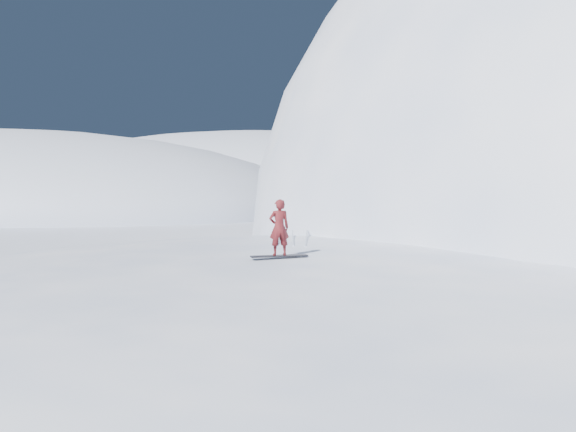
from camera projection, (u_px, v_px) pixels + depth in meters
ground at (270, 338)px, 14.85m from camera, size 400.00×400.00×0.00m
near_ridge at (323, 315)px, 17.49m from camera, size 36.00×28.00×4.80m
peak_shoulder at (518, 258)px, 31.64m from camera, size 28.00×24.00×18.00m
far_ridge_c at (244, 203)px, 131.19m from camera, size 140.00×90.00×36.00m
wind_bumps at (272, 319)px, 17.04m from camera, size 16.00×14.40×1.00m
snowboard at (279, 256)px, 14.66m from camera, size 1.59×1.07×0.03m
snowboarder at (279, 227)px, 14.61m from camera, size 0.70×0.62×1.60m
board_tracks at (294, 237)px, 20.20m from camera, size 2.28×5.89×0.04m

